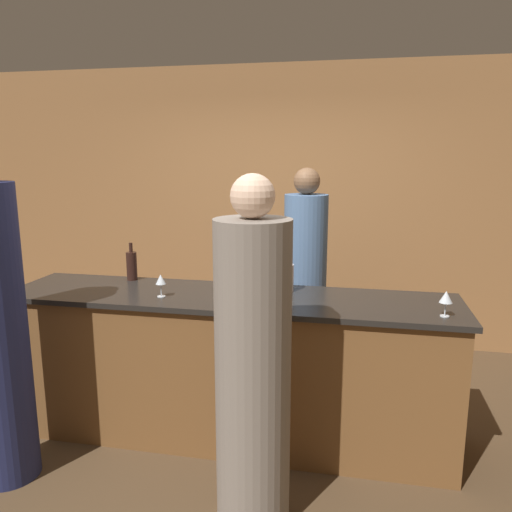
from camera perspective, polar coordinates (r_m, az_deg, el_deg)
The scene contains 10 objects.
ground_plane at distance 3.71m, azimuth -3.01°, elevation -19.68°, with size 14.00×14.00×0.00m, color #4C3823.
back_wall at distance 5.16m, azimuth 2.39°, elevation 5.70°, with size 8.00×0.06×2.80m.
bar_counter at distance 3.47m, azimuth -3.10°, elevation -12.49°, with size 3.00×0.69×1.01m.
bartender at distance 4.10m, azimuth 5.59°, elevation -3.71°, with size 0.35×0.35×1.82m.
guest_0 at distance 2.60m, azimuth -0.36°, elevation -12.90°, with size 0.39×0.39×1.83m.
wine_bottle_0 at distance 3.78m, azimuth -14.02°, elevation -1.04°, with size 0.08×0.08×0.28m.
ice_bucket at distance 3.38m, azimuth 2.85°, elevation -2.49°, with size 0.17×0.17×0.18m.
wine_glass_0 at distance 3.14m, azimuth -1.41°, elevation -3.14°, with size 0.08×0.08×0.15m.
wine_glass_1 at distance 3.04m, azimuth 20.89°, elevation -4.47°, with size 0.07×0.07×0.15m.
wine_glass_2 at distance 3.29m, azimuth -10.84°, elevation -2.73°, with size 0.07×0.07×0.15m.
Camera 1 is at (0.81, -3.07, 1.92)m, focal length 35.00 mm.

